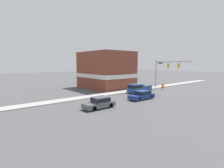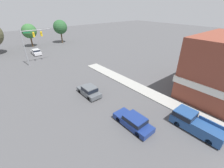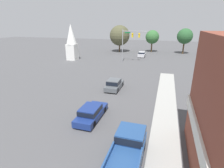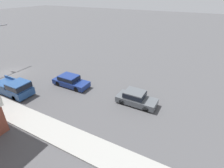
# 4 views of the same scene
# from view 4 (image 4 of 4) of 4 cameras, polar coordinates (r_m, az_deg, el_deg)

# --- Properties ---
(ground_plane) EXTENTS (200.00, 200.00, 0.00)m
(ground_plane) POSITION_cam_4_polar(r_m,az_deg,el_deg) (30.12, -30.62, 2.98)
(ground_plane) COLOR #4C4C4F
(car_lead) EXTENTS (1.87, 4.76, 1.42)m
(car_lead) POSITION_cam_4_polar(r_m,az_deg,el_deg) (22.82, -13.48, 1.07)
(car_lead) COLOR black
(car_lead) RESTS_ON ground
(car_second_ahead) EXTENTS (1.85, 4.28, 1.51)m
(car_second_ahead) POSITION_cam_4_polar(r_m,az_deg,el_deg) (18.83, 7.76, -4.43)
(car_second_ahead) COLOR black
(car_second_ahead) RESTS_ON ground
(pickup_truck_parked) EXTENTS (2.11, 5.29, 1.79)m
(pickup_truck_parked) POSITION_cam_4_polar(r_m,az_deg,el_deg) (23.29, -29.29, -1.03)
(pickup_truck_parked) COLOR black
(pickup_truck_parked) RESTS_ON ground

